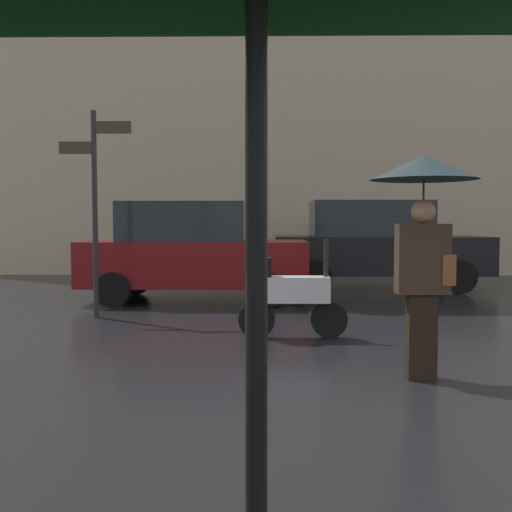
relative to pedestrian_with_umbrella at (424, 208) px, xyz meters
The scene contains 6 objects.
ground_plane 3.44m from the pedestrian_with_umbrella, 124.36° to the right, with size 60.00×60.00×0.00m, color black.
pedestrian_with_umbrella is the anchor object (origin of this frame).
parked_scooter 2.49m from the pedestrian_with_umbrella, 120.35° to the left, with size 1.37×0.32×1.23m.
parked_car_left 7.62m from the pedestrian_with_umbrella, 82.75° to the left, with size 4.50×2.03×1.90m.
parked_car_right 6.15m from the pedestrian_with_umbrella, 117.07° to the left, with size 4.04×1.95×1.81m.
street_signpost 5.31m from the pedestrian_with_umbrella, 139.06° to the left, with size 1.08×0.08×3.11m.
Camera 1 is at (0.28, -2.95, 1.46)m, focal length 41.90 mm.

